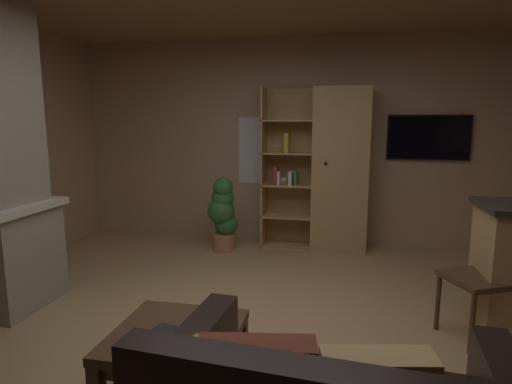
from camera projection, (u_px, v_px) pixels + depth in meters
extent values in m
cube|color=tan|center=(245.00, 344.00, 3.07)|extent=(5.70, 5.49, 0.02)
cube|color=tan|center=(291.00, 143.00, 5.53)|extent=(5.82, 0.06, 2.63)
cube|color=white|center=(264.00, 150.00, 5.59)|extent=(0.68, 0.01, 0.87)
cube|color=tan|center=(340.00, 170.00, 5.19)|extent=(0.68, 0.38, 2.00)
cube|color=tan|center=(289.00, 167.00, 5.49)|extent=(0.63, 0.02, 2.00)
cube|color=tan|center=(264.00, 168.00, 5.37)|extent=(0.02, 0.38, 2.00)
sphere|color=black|center=(326.00, 163.00, 5.01)|extent=(0.04, 0.04, 0.04)
cube|color=tan|center=(286.00, 245.00, 5.48)|extent=(0.63, 0.38, 0.02)
cube|color=tan|center=(287.00, 215.00, 5.41)|extent=(0.63, 0.38, 0.02)
cube|color=tan|center=(287.00, 185.00, 5.35)|extent=(0.63, 0.38, 0.02)
cube|color=tan|center=(288.00, 153.00, 5.28)|extent=(0.63, 0.38, 0.02)
cube|color=tan|center=(288.00, 121.00, 5.22)|extent=(0.63, 0.38, 0.02)
cube|color=#B22D2D|center=(277.00, 176.00, 5.30)|extent=(0.03, 0.23, 0.22)
cube|color=gold|center=(287.00, 143.00, 5.21)|extent=(0.05, 0.23, 0.24)
cube|color=#387247|center=(296.00, 178.00, 5.25)|extent=(0.03, 0.23, 0.18)
cube|color=beige|center=(279.00, 178.00, 5.30)|extent=(0.04, 0.23, 0.17)
cube|color=beige|center=(291.00, 178.00, 5.27)|extent=(0.04, 0.23, 0.17)
sphere|color=beige|center=(284.00, 181.00, 5.35)|extent=(0.10, 0.10, 0.10)
cube|color=#4C331E|center=(176.00, 335.00, 2.33)|extent=(0.68, 0.69, 0.05)
cube|color=#4C331E|center=(176.00, 346.00, 2.34)|extent=(0.61, 0.62, 0.08)
cube|color=#4C331E|center=(151.00, 340.00, 2.72)|extent=(0.07, 0.07, 0.40)
cube|color=#4C331E|center=(241.00, 350.00, 2.60)|extent=(0.07, 0.07, 0.40)
cube|color=black|center=(165.00, 331.00, 2.30)|extent=(0.15, 0.13, 0.03)
cube|color=#4C331E|center=(478.00, 279.00, 3.07)|extent=(0.56, 0.56, 0.04)
cube|color=#4C331E|center=(503.00, 245.00, 3.07)|extent=(0.21, 0.38, 0.44)
cylinder|color=#4C331E|center=(438.00, 301.00, 3.24)|extent=(0.04, 0.04, 0.46)
cylinder|color=#4C331E|center=(472.00, 323.00, 2.89)|extent=(0.04, 0.04, 0.46)
cylinder|color=#4C331E|center=(478.00, 297.00, 3.32)|extent=(0.04, 0.04, 0.46)
cylinder|color=#B77051|center=(224.00, 242.00, 5.28)|extent=(0.28, 0.28, 0.21)
sphere|color=#2D6B33|center=(226.00, 224.00, 5.28)|extent=(0.29, 0.29, 0.29)
sphere|color=#2D6B33|center=(221.00, 211.00, 5.21)|extent=(0.34, 0.34, 0.34)
sphere|color=#2D6B33|center=(223.00, 198.00, 5.18)|extent=(0.28, 0.28, 0.28)
sphere|color=#2D6B33|center=(223.00, 187.00, 5.13)|extent=(0.24, 0.24, 0.24)
cube|color=black|center=(428.00, 137.00, 5.14)|extent=(0.97, 0.05, 0.54)
cube|color=black|center=(429.00, 138.00, 5.11)|extent=(0.93, 0.01, 0.50)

